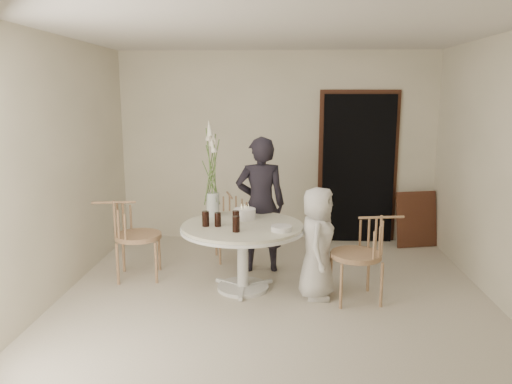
{
  "coord_description": "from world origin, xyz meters",
  "views": [
    {
      "loc": [
        0.05,
        -4.9,
        2.1
      ],
      "look_at": [
        -0.21,
        0.3,
        1.08
      ],
      "focal_mm": 35.0,
      "sensor_mm": 36.0,
      "label": 1
    }
  ],
  "objects_px": {
    "chair_far": "(231,217)",
    "boy": "(317,243)",
    "table": "(243,235)",
    "chair_right": "(369,246)",
    "flower_vase": "(212,177)",
    "girl": "(261,205)",
    "birthday_cake": "(245,214)",
    "chair_left": "(126,228)"
  },
  "relations": [
    {
      "from": "flower_vase",
      "to": "chair_right",
      "type": "bearing_deg",
      "value": -17.93
    },
    {
      "from": "table",
      "to": "chair_left",
      "type": "relative_size",
      "value": 1.45
    },
    {
      "from": "boy",
      "to": "birthday_cake",
      "type": "bearing_deg",
      "value": 70.14
    },
    {
      "from": "girl",
      "to": "flower_vase",
      "type": "height_order",
      "value": "flower_vase"
    },
    {
      "from": "chair_far",
      "to": "birthday_cake",
      "type": "xyz_separation_m",
      "value": [
        0.24,
        -0.88,
        0.26
      ]
    },
    {
      "from": "chair_left",
      "to": "girl",
      "type": "xyz_separation_m",
      "value": [
        1.52,
        0.34,
        0.21
      ]
    },
    {
      "from": "chair_far",
      "to": "girl",
      "type": "bearing_deg",
      "value": -65.04
    },
    {
      "from": "birthday_cake",
      "to": "chair_far",
      "type": "bearing_deg",
      "value": 105.54
    },
    {
      "from": "flower_vase",
      "to": "chair_left",
      "type": "bearing_deg",
      "value": -176.95
    },
    {
      "from": "chair_right",
      "to": "girl",
      "type": "height_order",
      "value": "girl"
    },
    {
      "from": "chair_left",
      "to": "flower_vase",
      "type": "distance_m",
      "value": 1.16
    },
    {
      "from": "table",
      "to": "girl",
      "type": "xyz_separation_m",
      "value": [
        0.17,
        0.63,
        0.19
      ]
    },
    {
      "from": "chair_far",
      "to": "boy",
      "type": "relative_size",
      "value": 0.7
    },
    {
      "from": "table",
      "to": "flower_vase",
      "type": "bearing_deg",
      "value": 137.45
    },
    {
      "from": "girl",
      "to": "birthday_cake",
      "type": "distance_m",
      "value": 0.42
    },
    {
      "from": "chair_far",
      "to": "girl",
      "type": "xyz_separation_m",
      "value": [
        0.41,
        -0.49,
        0.28
      ]
    },
    {
      "from": "chair_right",
      "to": "boy",
      "type": "relative_size",
      "value": 0.76
    },
    {
      "from": "chair_far",
      "to": "chair_left",
      "type": "xyz_separation_m",
      "value": [
        -1.12,
        -0.84,
        0.07
      ]
    },
    {
      "from": "chair_far",
      "to": "chair_right",
      "type": "bearing_deg",
      "value": -55.07
    },
    {
      "from": "chair_far",
      "to": "flower_vase",
      "type": "distance_m",
      "value": 1.03
    },
    {
      "from": "chair_far",
      "to": "chair_right",
      "type": "relative_size",
      "value": 0.91
    },
    {
      "from": "boy",
      "to": "flower_vase",
      "type": "relative_size",
      "value": 1.07
    },
    {
      "from": "chair_right",
      "to": "chair_far",
      "type": "bearing_deg",
      "value": -139.26
    },
    {
      "from": "table",
      "to": "chair_right",
      "type": "relative_size",
      "value": 1.49
    },
    {
      "from": "birthday_cake",
      "to": "girl",
      "type": "bearing_deg",
      "value": 67.02
    },
    {
      "from": "chair_right",
      "to": "birthday_cake",
      "type": "relative_size",
      "value": 3.66
    },
    {
      "from": "chair_left",
      "to": "birthday_cake",
      "type": "relative_size",
      "value": 3.76
    },
    {
      "from": "chair_right",
      "to": "girl",
      "type": "relative_size",
      "value": 0.55
    },
    {
      "from": "table",
      "to": "girl",
      "type": "distance_m",
      "value": 0.68
    },
    {
      "from": "chair_far",
      "to": "chair_right",
      "type": "height_order",
      "value": "chair_right"
    },
    {
      "from": "chair_left",
      "to": "girl",
      "type": "distance_m",
      "value": 1.58
    },
    {
      "from": "boy",
      "to": "flower_vase",
      "type": "distance_m",
      "value": 1.39
    },
    {
      "from": "birthday_cake",
      "to": "flower_vase",
      "type": "xyz_separation_m",
      "value": [
        -0.37,
        0.09,
        0.4
      ]
    },
    {
      "from": "boy",
      "to": "birthday_cake",
      "type": "height_order",
      "value": "boy"
    },
    {
      "from": "chair_far",
      "to": "girl",
      "type": "distance_m",
      "value": 0.7
    },
    {
      "from": "birthday_cake",
      "to": "flower_vase",
      "type": "distance_m",
      "value": 0.55
    },
    {
      "from": "table",
      "to": "flower_vase",
      "type": "height_order",
      "value": "flower_vase"
    },
    {
      "from": "table",
      "to": "boy",
      "type": "bearing_deg",
      "value": -12.08
    },
    {
      "from": "girl",
      "to": "chair_right",
      "type": "bearing_deg",
      "value": 137.62
    },
    {
      "from": "chair_right",
      "to": "birthday_cake",
      "type": "height_order",
      "value": "birthday_cake"
    },
    {
      "from": "chair_right",
      "to": "boy",
      "type": "xyz_separation_m",
      "value": [
        -0.52,
        0.04,
        0.01
      ]
    },
    {
      "from": "flower_vase",
      "to": "table",
      "type": "bearing_deg",
      "value": -42.55
    }
  ]
}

